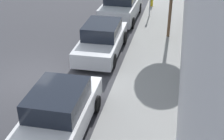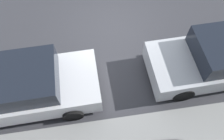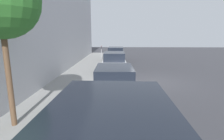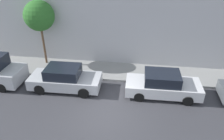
% 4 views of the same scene
% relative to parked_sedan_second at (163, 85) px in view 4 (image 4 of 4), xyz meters
% --- Properties ---
extents(ground_plane, '(60.00, 60.00, 0.00)m').
position_rel_parked_sedan_second_xyz_m(ground_plane, '(-2.40, 3.03, -0.73)').
color(ground_plane, '#38383D').
extents(sidewalk, '(2.58, 32.00, 0.15)m').
position_rel_parked_sedan_second_xyz_m(sidewalk, '(2.40, 3.03, -0.65)').
color(sidewalk, gray).
rests_on(sidewalk, ground_plane).
extents(parked_sedan_second, '(1.92, 4.53, 1.54)m').
position_rel_parked_sedan_second_xyz_m(parked_sedan_second, '(0.00, 0.00, 0.00)').
color(parked_sedan_second, silver).
rests_on(parked_sedan_second, ground_plane).
extents(parked_sedan_third, '(1.92, 4.54, 1.54)m').
position_rel_parked_sedan_second_xyz_m(parked_sedan_third, '(-0.13, 6.13, -0.00)').
color(parked_sedan_third, '#B7BABF').
rests_on(parked_sedan_third, ground_plane).
extents(street_tree, '(2.17, 2.17, 4.79)m').
position_rel_parked_sedan_second_xyz_m(street_tree, '(2.94, 8.71, 3.11)').
color(street_tree, brown).
rests_on(street_tree, sidewalk).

